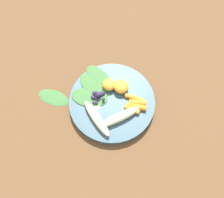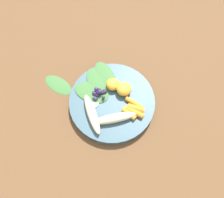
{
  "view_description": "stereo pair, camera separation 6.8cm",
  "coord_description": "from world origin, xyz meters",
  "views": [
    {
      "loc": [
        -0.16,
        0.22,
        0.66
      ],
      "look_at": [
        0.0,
        0.0,
        0.04
      ],
      "focal_mm": 36.17,
      "sensor_mm": 36.0,
      "label": 1
    },
    {
      "loc": [
        -0.21,
        0.18,
        0.66
      ],
      "look_at": [
        0.0,
        0.0,
        0.04
      ],
      "focal_mm": 36.17,
      "sensor_mm": 36.0,
      "label": 2
    }
  ],
  "objects": [
    {
      "name": "carrot_mid_right",
      "position": [
        -0.07,
        -0.03,
        0.04
      ],
      "size": [
        0.05,
        0.04,
        0.02
      ],
      "primitive_type": "cylinder",
      "rotation": [
        0.0,
        1.57,
        3.72
      ],
      "color": "orange",
      "rests_on": "bowl"
    },
    {
      "name": "ground_plane",
      "position": [
        0.0,
        0.0,
        0.0
      ],
      "size": [
        2.4,
        2.4,
        0.0
      ],
      "primitive_type": "plane",
      "color": "brown"
    },
    {
      "name": "carrot_mid_left",
      "position": [
        -0.07,
        -0.02,
        0.03
      ],
      "size": [
        0.06,
        0.04,
        0.02
      ],
      "primitive_type": "cylinder",
      "rotation": [
        0.0,
        1.57,
        3.49
      ],
      "color": "orange",
      "rests_on": "bowl"
    },
    {
      "name": "orange_segment_near",
      "position": [
        0.03,
        -0.03,
        0.04
      ],
      "size": [
        0.04,
        0.04,
        0.03
      ],
      "primitive_type": "ellipsoid",
      "color": "#F4A833",
      "rests_on": "bowl"
    },
    {
      "name": "kale_leaf_rear",
      "position": [
        0.06,
        0.03,
        0.03
      ],
      "size": [
        0.13,
        0.11,
        0.0
      ],
      "primitive_type": "ellipsoid",
      "rotation": [
        0.0,
        0.0,
        6.75
      ],
      "color": "#3D7038",
      "rests_on": "bowl"
    },
    {
      "name": "bowl",
      "position": [
        0.0,
        0.0,
        0.01
      ],
      "size": [
        0.26,
        0.26,
        0.03
      ],
      "primitive_type": "cylinder",
      "color": "#385666",
      "rests_on": "ground_plane"
    },
    {
      "name": "carrot_front",
      "position": [
        -0.07,
        -0.01,
        0.03
      ],
      "size": [
        0.05,
        0.02,
        0.02
      ],
      "primitive_type": "cylinder",
      "rotation": [
        0.0,
        1.57,
        3.29
      ],
      "color": "orange",
      "rests_on": "bowl"
    },
    {
      "name": "coconut_shred_patch",
      "position": [
        0.03,
        0.05,
        0.03
      ],
      "size": [
        0.04,
        0.04,
        0.0
      ],
      "primitive_type": "cylinder",
      "color": "white",
      "rests_on": "bowl"
    },
    {
      "name": "banana_peeled_left",
      "position": [
        -0.05,
        0.03,
        0.04
      ],
      "size": [
        0.08,
        0.13,
        0.03
      ],
      "primitive_type": "ellipsoid",
      "rotation": [
        0.0,
        0.0,
        4.22
      ],
      "color": "beige",
      "rests_on": "bowl"
    },
    {
      "name": "blueberry_pile",
      "position": [
        0.04,
        0.02,
        0.04
      ],
      "size": [
        0.05,
        0.05,
        0.03
      ],
      "color": "#2D234C",
      "rests_on": "bowl"
    },
    {
      "name": "banana_peeled_right",
      "position": [
        -0.0,
        0.08,
        0.04
      ],
      "size": [
        0.13,
        0.07,
        0.03
      ],
      "primitive_type": "ellipsoid",
      "rotation": [
        0.0,
        0.0,
        2.78
      ],
      "color": "beige",
      "rests_on": "bowl"
    },
    {
      "name": "kale_leaf_left",
      "position": [
        0.08,
        -0.04,
        0.03
      ],
      "size": [
        0.12,
        0.08,
        0.0
      ],
      "primitive_type": "ellipsoid",
      "rotation": [
        0.0,
        0.0,
        6.03
      ],
      "color": "#3D7038",
      "rests_on": "bowl"
    },
    {
      "name": "kale_leaf_stray",
      "position": [
        0.16,
        0.09,
        0.0
      ],
      "size": [
        0.12,
        0.08,
        0.01
      ],
      "primitive_type": "ellipsoid",
      "rotation": [
        0.0,
        0.0,
        0.27
      ],
      "color": "#3D7038",
      "rests_on": "ground_plane"
    },
    {
      "name": "orange_segment_far",
      "position": [
        -0.0,
        -0.05,
        0.04
      ],
      "size": [
        0.05,
        0.05,
        0.03
      ],
      "primitive_type": "ellipsoid",
      "color": "#F4A833",
      "rests_on": "bowl"
    },
    {
      "name": "carrot_rear",
      "position": [
        -0.05,
        -0.04,
        0.03
      ],
      "size": [
        0.06,
        0.03,
        0.01
      ],
      "primitive_type": "cylinder",
      "rotation": [
        0.0,
        1.57,
        3.43
      ],
      "color": "orange",
      "rests_on": "bowl"
    },
    {
      "name": "kale_leaf_right",
      "position": [
        0.07,
        -0.0,
        0.03
      ],
      "size": [
        0.13,
        0.09,
        0.0
      ],
      "primitive_type": "ellipsoid",
      "rotation": [
        0.0,
        0.0,
        6.01
      ],
      "color": "#3D7038",
      "rests_on": "bowl"
    }
  ]
}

